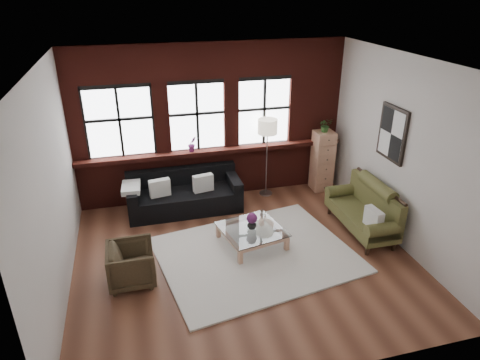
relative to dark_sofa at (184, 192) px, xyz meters
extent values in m
plane|color=brown|center=(0.71, -1.90, -0.40)|extent=(5.50, 5.50, 0.00)
plane|color=white|center=(0.71, -1.90, 2.80)|extent=(5.50, 5.50, 0.00)
plane|color=beige|center=(0.71, 0.60, 1.20)|extent=(5.50, 0.00, 5.50)
plane|color=beige|center=(0.71, -4.40, 1.20)|extent=(5.50, 0.00, 5.50)
plane|color=beige|center=(-2.04, -1.90, 1.20)|extent=(0.00, 5.00, 5.00)
plane|color=beige|center=(3.46, -1.90, 1.20)|extent=(0.00, 5.00, 5.00)
cube|color=#4E1812|center=(0.71, 0.45, 0.64)|extent=(5.50, 0.30, 0.08)
cube|color=beige|center=(0.93, -1.90, -0.39)|extent=(3.49, 2.93, 0.03)
cube|color=silver|center=(-0.48, -0.10, 0.19)|extent=(0.42, 0.21, 0.34)
cube|color=silver|center=(0.37, -0.10, 0.19)|extent=(0.42, 0.21, 0.34)
cube|color=silver|center=(2.93, -2.16, 0.16)|extent=(0.17, 0.39, 0.34)
imported|color=#352A1A|center=(-1.10, -2.08, -0.08)|extent=(0.71, 0.69, 0.64)
imported|color=#B2B2B2|center=(0.95, -1.57, 0.01)|extent=(0.17, 0.17, 0.17)
sphere|color=#6D2562|center=(0.95, -1.57, 0.13)|extent=(0.19, 0.19, 0.19)
cube|color=tan|center=(3.06, 0.20, 0.26)|extent=(0.41, 0.41, 1.33)
imported|color=#2D5923|center=(3.06, 0.20, 1.07)|extent=(0.29, 0.26, 0.30)
imported|color=#6D2562|center=(0.27, 0.42, 0.84)|extent=(0.21, 0.19, 0.32)
camera|label=1|loc=(-0.87, -7.65, 3.82)|focal=32.00mm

